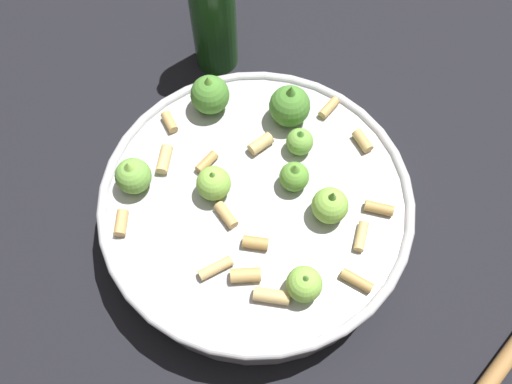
# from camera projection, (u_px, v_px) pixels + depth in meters

# --- Properties ---
(ground_plane) EXTENTS (2.40, 2.40, 0.00)m
(ground_plane) POSITION_uv_depth(u_px,v_px,m) (256.00, 221.00, 0.56)
(ground_plane) COLOR black
(cooking_pan) EXTENTS (0.31, 0.31, 0.11)m
(cooking_pan) POSITION_uv_depth(u_px,v_px,m) (256.00, 205.00, 0.53)
(cooking_pan) COLOR #B7B7BC
(cooking_pan) RESTS_ON ground
(olive_oil_bottle) EXTENTS (0.05, 0.05, 0.20)m
(olive_oil_bottle) POSITION_uv_depth(u_px,v_px,m) (213.00, 11.00, 0.60)
(olive_oil_bottle) COLOR #1E4C19
(olive_oil_bottle) RESTS_ON ground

